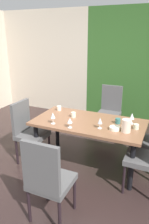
# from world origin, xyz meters

# --- Properties ---
(ground_plane) EXTENTS (5.90, 5.35, 0.02)m
(ground_plane) POSITION_xyz_m (0.00, 0.00, -0.01)
(ground_plane) COLOR #2C1F1E
(back_panel_interior) EXTENTS (2.52, 0.10, 2.59)m
(back_panel_interior) POSITION_xyz_m (-1.69, 2.62, 1.30)
(back_panel_interior) COLOR beige
(back_panel_interior) RESTS_ON ground_plane
(dining_table) EXTENTS (1.67, 0.88, 0.75)m
(dining_table) POSITION_xyz_m (0.43, 0.42, 0.66)
(dining_table) COLOR brown
(dining_table) RESTS_ON ground_plane
(chair_head_near) EXTENTS (0.44, 0.44, 1.03)m
(chair_head_near) POSITION_xyz_m (0.44, -0.83, 0.57)
(chair_head_near) COLOR #504F50
(chair_head_near) RESTS_ON ground_plane
(chair_head_far) EXTENTS (0.44, 0.45, 1.03)m
(chair_head_far) POSITION_xyz_m (0.43, 1.66, 0.57)
(chair_head_far) COLOR #504F50
(chair_head_far) RESTS_ON ground_plane
(chair_left_near) EXTENTS (0.45, 0.44, 1.01)m
(chair_left_near) POSITION_xyz_m (-0.51, 0.15, 0.56)
(chair_left_near) COLOR #504F50
(chair_left_near) RESTS_ON ground_plane
(wine_glass_center) EXTENTS (0.07, 0.07, 0.16)m
(wine_glass_center) POSITION_xyz_m (1.04, 0.58, 0.87)
(wine_glass_center) COLOR silver
(wine_glass_center) RESTS_ON dining_table
(wine_glass_right) EXTENTS (0.08, 0.08, 0.14)m
(wine_glass_right) POSITION_xyz_m (0.27, 0.09, 0.86)
(wine_glass_right) COLOR silver
(wine_glass_right) RESTS_ON dining_table
(wine_glass_east) EXTENTS (0.06, 0.06, 0.16)m
(wine_glass_east) POSITION_xyz_m (0.66, 0.24, 0.86)
(wine_glass_east) COLOR silver
(wine_glass_east) RESTS_ON dining_table
(wine_glass_west) EXTENTS (0.07, 0.07, 0.17)m
(wine_glass_west) POSITION_xyz_m (-0.02, 0.12, 0.88)
(wine_glass_west) COLOR silver
(wine_glass_west) RESTS_ON dining_table
(serving_bowl_south) EXTENTS (0.15, 0.15, 0.05)m
(serving_bowl_south) POSITION_xyz_m (0.87, 0.27, 0.78)
(serving_bowl_south) COLOR white
(serving_bowl_south) RESTS_ON dining_table
(cup_near_window) EXTENTS (0.08, 0.08, 0.07)m
(cup_near_window) POSITION_xyz_m (1.13, 0.42, 0.79)
(cup_near_window) COLOR beige
(cup_near_window) RESTS_ON dining_table
(cup_left) EXTENTS (0.08, 0.08, 0.08)m
(cup_left) POSITION_xyz_m (0.85, 0.51, 0.79)
(cup_left) COLOR #326A64
(cup_left) RESTS_ON dining_table
(cup_near_shelf) EXTENTS (0.08, 0.08, 0.08)m
(cup_near_shelf) POSITION_xyz_m (0.15, 0.48, 0.80)
(cup_near_shelf) COLOR beige
(cup_near_shelf) RESTS_ON dining_table
(cup_rear) EXTENTS (0.08, 0.08, 0.08)m
(cup_rear) POSITION_xyz_m (-0.22, 0.68, 0.79)
(cup_rear) COLOR #F2DFC7
(cup_rear) RESTS_ON dining_table
(pitcher_north) EXTENTS (0.14, 0.13, 0.18)m
(pitcher_north) POSITION_xyz_m (1.02, 0.27, 0.84)
(pitcher_north) COLOR beige
(pitcher_north) RESTS_ON dining_table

